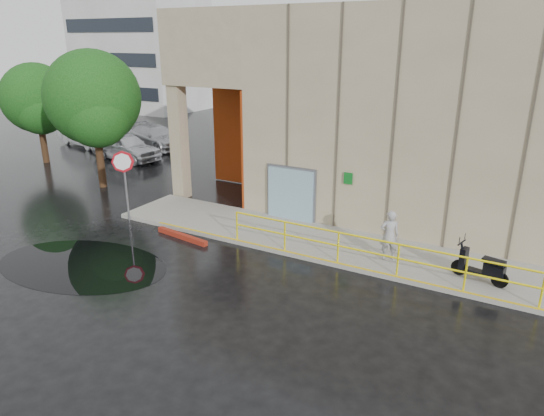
{
  "coord_description": "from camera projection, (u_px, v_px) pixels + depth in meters",
  "views": [
    {
      "loc": [
        8.29,
        -10.07,
        6.87
      ],
      "look_at": [
        1.0,
        3.0,
        1.61
      ],
      "focal_mm": 32.0,
      "sensor_mm": 36.0,
      "label": 1
    }
  ],
  "objects": [
    {
      "name": "ground",
      "position": [
        194.0,
        283.0,
        14.39
      ],
      "size": [
        120.0,
        120.0,
        0.0
      ],
      "primitive_type": "plane",
      "color": "black",
      "rests_on": "ground"
    },
    {
      "name": "sidewalk",
      "position": [
        372.0,
        253.0,
        16.23
      ],
      "size": [
        20.0,
        3.0,
        0.15
      ],
      "primitive_type": "cube",
      "color": "gray",
      "rests_on": "ground"
    },
    {
      "name": "building",
      "position": [
        455.0,
        108.0,
        19.7
      ],
      "size": [
        20.0,
        10.17,
        8.0
      ],
      "color": "gray",
      "rests_on": "ground"
    },
    {
      "name": "guardrail",
      "position": [
        367.0,
        252.0,
        14.8
      ],
      "size": [
        9.56,
        0.06,
        1.03
      ],
      "color": "#FFEC0D",
      "rests_on": "sidewalk"
    },
    {
      "name": "distant_building",
      "position": [
        139.0,
        32.0,
        47.83
      ],
      "size": [
        12.0,
        8.08,
        15.0
      ],
      "color": "beige",
      "rests_on": "ground"
    },
    {
      "name": "person",
      "position": [
        389.0,
        235.0,
        15.33
      ],
      "size": [
        0.72,
        0.63,
        1.65
      ],
      "primitive_type": "imported",
      "rotation": [
        0.0,
        0.0,
        3.62
      ],
      "color": "#9D9DA2",
      "rests_on": "sidewalk"
    },
    {
      "name": "scooter",
      "position": [
        482.0,
        258.0,
        13.95
      ],
      "size": [
        1.68,
        0.88,
        1.27
      ],
      "rotation": [
        0.0,
        0.0,
        -0.23
      ],
      "color": "black",
      "rests_on": "sidewalk"
    },
    {
      "name": "stop_sign",
      "position": [
        124.0,
        171.0,
        18.65
      ],
      "size": [
        0.66,
        0.6,
        2.83
      ],
      "rotation": [
        0.0,
        0.0,
        0.34
      ],
      "color": "slate",
      "rests_on": "ground"
    },
    {
      "name": "red_curb",
      "position": [
        182.0,
        236.0,
        17.55
      ],
      "size": [
        2.4,
        0.5,
        0.18
      ],
      "primitive_type": "cube",
      "rotation": [
        0.0,
        0.0,
        -0.14
      ],
      "color": "maroon",
      "rests_on": "ground"
    },
    {
      "name": "puddle",
      "position": [
        82.0,
        265.0,
        15.54
      ],
      "size": [
        6.35,
        4.46,
        0.01
      ],
      "primitive_type": "cube",
      "rotation": [
        0.0,
        0.0,
        0.15
      ],
      "color": "black",
      "rests_on": "ground"
    },
    {
      "name": "car_a",
      "position": [
        126.0,
        147.0,
        28.68
      ],
      "size": [
        4.79,
        2.25,
        1.58
      ],
      "primitive_type": "imported",
      "rotation": [
        0.0,
        0.0,
        1.49
      ],
      "color": "silver",
      "rests_on": "ground"
    },
    {
      "name": "car_b",
      "position": [
        87.0,
        134.0,
        32.5
      ],
      "size": [
        5.17,
        2.75,
        1.62
      ],
      "primitive_type": "imported",
      "rotation": [
        0.0,
        0.0,
        1.35
      ],
      "color": "white",
      "rests_on": "ground"
    },
    {
      "name": "car_c",
      "position": [
        156.0,
        137.0,
        31.9
      ],
      "size": [
        5.42,
        3.32,
        1.47
      ],
      "primitive_type": "imported",
      "rotation": [
        0.0,
        0.0,
        1.3
      ],
      "color": "#B4B6BC",
      "rests_on": "ground"
    },
    {
      "name": "tree_near",
      "position": [
        94.0,
        102.0,
        22.23
      ],
      "size": [
        4.36,
        4.36,
        6.46
      ],
      "rotation": [
        0.0,
        0.0,
        -0.03
      ],
      "color": "black",
      "rests_on": "ground"
    },
    {
      "name": "tree_far",
      "position": [
        37.0,
        101.0,
        27.09
      ],
      "size": [
        3.89,
        3.88,
        5.64
      ],
      "rotation": [
        0.0,
        0.0,
        0.14
      ],
      "color": "black",
      "rests_on": "ground"
    }
  ]
}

